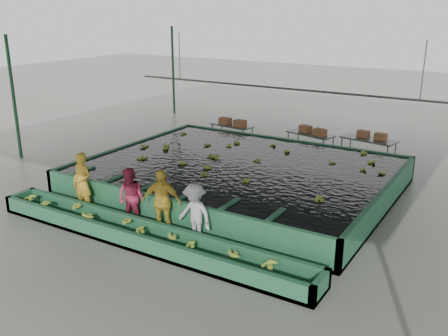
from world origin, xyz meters
The scene contains 21 objects.
ground centered at (0.00, 0.00, 0.00)m, with size 80.00×80.00×0.00m, color gray.
shed_roof centered at (0.00, 0.00, 5.00)m, with size 20.00×22.00×0.04m, color gray.
shed_posts centered at (0.00, 0.00, 2.50)m, with size 20.00×22.00×5.00m, color #1C4C2B, non-canonical shape.
flotation_tank centered at (0.00, 1.50, 0.45)m, with size 10.00×8.00×0.90m, color #25613C, non-canonical shape.
tank_water centered at (0.00, 1.50, 0.85)m, with size 9.70×7.70×0.00m, color black.
sorting_trough centered at (0.00, -3.60, 0.25)m, with size 10.00×1.00×0.50m, color #25613C, non-canonical shape.
cableway_rail centered at (0.00, 5.00, 3.00)m, with size 0.08×0.08×14.00m, color #59605B.
rail_hanger_left centered at (-5.00, 5.00, 4.00)m, with size 0.04×0.04×2.00m, color #59605B.
rail_hanger_right centered at (5.00, 5.00, 4.00)m, with size 0.04×0.04×2.00m, color #59605B.
worker_a centered at (-3.01, -2.80, 0.93)m, with size 0.68×0.45×1.86m, color gold.
worker_b centered at (-1.08, -2.80, 0.85)m, with size 0.83×0.64×1.70m, color #AF2A49.
worker_c centered at (0.02, -2.80, 0.93)m, with size 1.09×0.45×1.86m, color gold.
worker_d centered at (1.12, -2.80, 0.83)m, with size 1.07×0.62×1.65m, color silver.
packing_table_left centered at (-3.20, 6.44, 0.45)m, with size 1.97×0.79×0.90m, color #59605B, non-canonical shape.
packing_table_mid centered at (0.49, 6.73, 0.46)m, with size 2.02×0.81×0.92m, color #59605B, non-canonical shape.
packing_table_right centered at (2.92, 6.85, 0.49)m, with size 2.17×0.87×0.99m, color #59605B, non-canonical shape.
box_stack_left centered at (-3.14, 6.37, 0.90)m, with size 1.36×0.38×0.29m, color #995A38, non-canonical shape.
box_stack_mid centered at (0.59, 6.69, 0.92)m, with size 1.29×0.36×0.28m, color #995A38, non-canonical shape.
box_stack_right centered at (3.01, 6.95, 0.99)m, with size 1.19×0.33×0.26m, color #995A38, non-canonical shape.
floating_bananas centered at (0.00, 2.30, 0.85)m, with size 8.28×5.65×0.11m, color #92AA30, non-canonical shape.
trough_bananas centered at (0.00, -3.60, 0.40)m, with size 8.77×0.58×0.12m, color #92AA30, non-canonical shape.
Camera 1 is at (8.07, -12.70, 5.98)m, focal length 40.00 mm.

